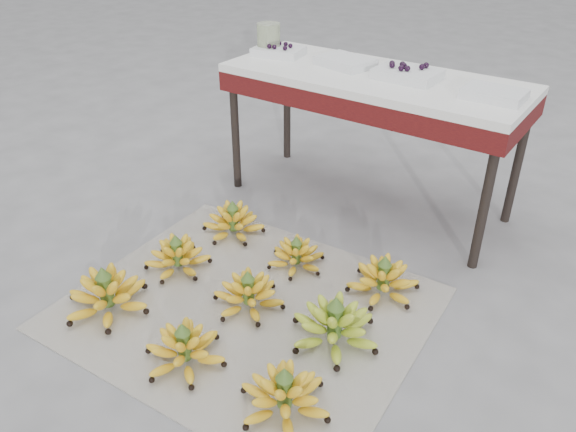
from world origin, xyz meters
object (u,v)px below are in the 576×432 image
Objects in this scene: tray_left at (345,62)px; bunch_back_right at (383,280)px; bunch_mid_center at (249,294)px; bunch_front_right at (284,396)px; bunch_mid_right at (335,326)px; bunch_back_left at (233,222)px; bunch_back_center at (296,256)px; bunch_front_left at (107,295)px; tray_right at (407,74)px; newspaper_mat at (247,308)px; bunch_front_center at (184,349)px; vendor_table at (373,90)px; bunch_mid_left at (178,257)px; tray_far_right at (494,94)px; tray_far_left at (279,51)px; glass_jar at (269,38)px.

bunch_back_right is at bearing -48.15° from tray_left.
bunch_mid_center is 0.51m from bunch_back_right.
bunch_mid_right reaches higher than bunch_front_right.
bunch_back_left reaches higher than bunch_back_center.
bunch_front_left is 1.32× the size of tray_right.
bunch_back_right is at bearing 22.62° from bunch_back_center.
bunch_mid_right reaches higher than newspaper_mat.
vendor_table reaches higher than bunch_front_center.
newspaper_mat is 3.50× the size of bunch_back_right.
vendor_table is at bearing -11.93° from tray_left.
tray_left reaches higher than bunch_mid_left.
tray_right is at bearing 41.36° from bunch_mid_left.
bunch_mid_center is 1.15× the size of tray_far_right.
vendor_table reaches higher than bunch_front_left.
bunch_back_left is 0.37m from bunch_back_center.
bunch_front_right is 1.42m from vendor_table.
bunch_back_center is at bearing -49.73° from tray_far_left.
glass_jar is (-0.73, 0.00, 0.05)m from tray_right.
bunch_mid_center is 0.74× the size of bunch_back_right.
bunch_front_left reaches higher than bunch_back_right.
bunch_front_left is 1.05× the size of bunch_front_right.
newspaper_mat is 1.12m from vendor_table.
bunch_mid_left is 2.38× the size of glass_jar.
bunch_front_left is 1.64m from tray_far_right.
bunch_back_left is (-0.75, 0.67, -0.00)m from bunch_front_right.
bunch_front_left is at bearing -83.38° from tray_far_left.
bunch_back_left is at bearing 177.90° from bunch_mid_right.
tray_left is (0.36, 0.02, -0.00)m from tray_far_left.
bunch_mid_center is at bearing -88.04° from vendor_table.
bunch_front_center is 1.49m from tray_far_right.
glass_jar is at bearing 118.34° from bunch_front_center.
bunch_back_left is 0.85m from vendor_table.
bunch_back_center is 1.06m from tray_far_left.
bunch_mid_right is 0.30× the size of vendor_table.
bunch_back_center is at bearing -46.88° from glass_jar.
bunch_front_left reaches higher than bunch_front_right.
bunch_front_left is 0.33m from bunch_mid_left.
bunch_back_right is (-0.02, 0.67, -0.00)m from bunch_front_right.
bunch_back_left is at bearing 121.21° from bunch_front_center.
newspaper_mat is 0.53m from bunch_back_right.
bunch_mid_center is 0.99× the size of tray_right.
bunch_front_center is 0.50m from bunch_mid_right.
glass_jar reaches higher than tray_right.
bunch_back_center is (0.41, 0.62, -0.02)m from bunch_front_left.
bunch_back_right is 1.55× the size of tray_far_right.
tray_right is (-0.24, 0.95, 0.59)m from bunch_mid_right.
vendor_table is (0.35, 0.93, 0.51)m from bunch_mid_left.
tray_far_left is 0.93× the size of tray_left.
tray_left is at bearing 58.20° from bunch_mid_left.
tray_far_left reaches higher than bunch_mid_left.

